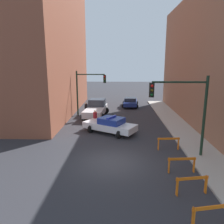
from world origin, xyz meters
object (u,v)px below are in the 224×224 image
at_px(traffic_light_near, 187,104).
at_px(pedestrian_crossing, 95,118).
at_px(traffic_light_far, 87,87).
at_px(white_truck, 96,109).
at_px(police_car, 110,125).
at_px(barrier_mid, 192,182).
at_px(parked_car_near, 130,102).
at_px(barrier_corner, 169,142).
at_px(barrier_front, 211,212).
at_px(pedestrian_corner, 86,109).
at_px(barrier_back, 182,162).

height_order(traffic_light_near, pedestrian_crossing, traffic_light_near).
relative_size(traffic_light_far, white_truck, 0.94).
xyz_separation_m(police_car, barrier_mid, (4.23, -9.17, -0.11)).
bearing_deg(parked_car_near, barrier_mid, -81.44).
distance_m(traffic_light_far, barrier_corner, 12.83).
distance_m(police_car, barrier_corner, 5.71).
relative_size(traffic_light_near, pedestrian_crossing, 3.13).
relative_size(traffic_light_near, white_truck, 0.94).
xyz_separation_m(barrier_front, barrier_mid, (-0.05, 2.10, 0.00)).
distance_m(barrier_mid, barrier_corner, 5.45).
distance_m(parked_car_near, barrier_mid, 21.28).
bearing_deg(traffic_light_near, pedestrian_corner, 126.63).
distance_m(traffic_light_far, pedestrian_corner, 2.58).
bearing_deg(police_car, pedestrian_crossing, 69.73).
distance_m(traffic_light_near, barrier_back, 3.72).
xyz_separation_m(white_truck, pedestrian_crossing, (0.36, -4.26, -0.04)).
bearing_deg(parked_car_near, pedestrian_crossing, -107.29).
bearing_deg(barrier_front, pedestrian_corner, 112.92).
height_order(white_truck, barrier_back, white_truck).
distance_m(traffic_light_far, barrier_front, 19.35).
bearing_deg(pedestrian_corner, police_car, -77.94).
xyz_separation_m(police_car, parked_car_near, (2.36, 12.03, -0.05)).
bearing_deg(pedestrian_corner, pedestrian_crossing, -85.05).
distance_m(traffic_light_far, parked_car_near, 8.19).
bearing_deg(traffic_light_far, pedestrian_crossing, -72.54).
height_order(police_car, parked_car_near, police_car).
bearing_deg(traffic_light_near, white_truck, 122.38).
bearing_deg(barrier_back, police_car, 121.55).
relative_size(police_car, barrier_mid, 3.16).
bearing_deg(barrier_corner, barrier_front, -90.35).
distance_m(white_truck, pedestrian_crossing, 4.27).
relative_size(police_car, barrier_corner, 3.13).
xyz_separation_m(traffic_light_near, barrier_front, (-0.77, -6.40, -2.91)).
bearing_deg(traffic_light_near, barrier_mid, -100.72).
distance_m(barrier_front, barrier_back, 4.20).
bearing_deg(white_truck, barrier_corner, -53.28).
relative_size(white_truck, parked_car_near, 1.26).
bearing_deg(barrier_front, traffic_light_near, 83.18).
height_order(traffic_light_near, barrier_back, traffic_light_near).
relative_size(traffic_light_far, pedestrian_corner, 3.13).
bearing_deg(barrier_front, police_car, 110.80).
relative_size(barrier_back, barrier_corner, 1.00).
xyz_separation_m(pedestrian_crossing, barrier_front, (5.81, -13.08, -0.24)).
height_order(police_car, barrier_mid, police_car).
distance_m(white_truck, barrier_corner, 11.60).
xyz_separation_m(white_truck, parked_car_near, (4.24, 5.96, -0.23)).
bearing_deg(barrier_corner, police_car, 139.28).
bearing_deg(pedestrian_corner, barrier_back, -75.28).
bearing_deg(barrier_corner, barrier_back, -89.81).
relative_size(traffic_light_near, barrier_back, 3.25).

